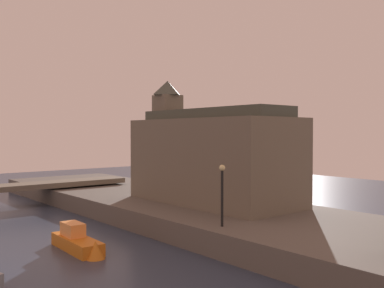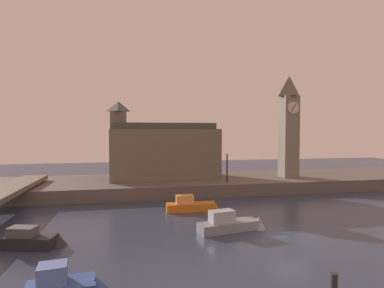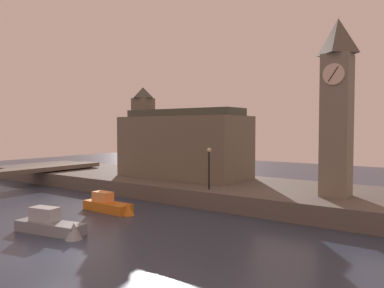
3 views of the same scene
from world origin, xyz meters
TOP-DOWN VIEW (x-y plane):
  - far_embankment at (0.00, 20.00)m, footprint 70.00×12.00m
  - parliament_hall at (-7.15, 21.06)m, footprint 14.16×6.50m
  - streetlamp at (0.19, 15.39)m, footprint 0.36×0.36m
  - boat_patrol_orange at (-5.15, 8.96)m, footprint 5.35×1.53m

SIDE VIEW (x-z plane):
  - boat_patrol_orange at x=-5.15m, z-range -0.35..1.38m
  - far_embankment at x=0.00m, z-range 0.00..1.50m
  - streetlamp at x=0.19m, z-range 1.97..5.61m
  - parliament_hall at x=-7.15m, z-range 0.05..10.22m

